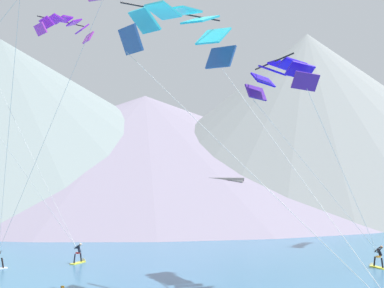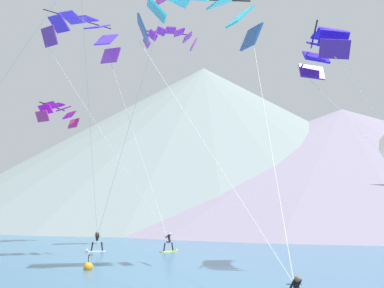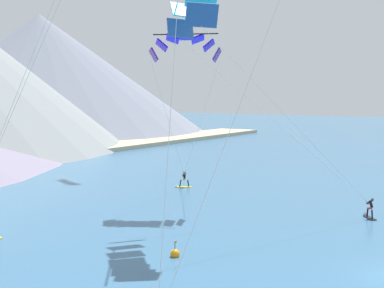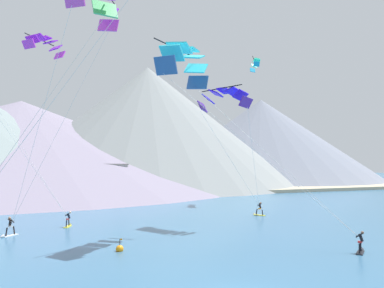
# 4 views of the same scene
# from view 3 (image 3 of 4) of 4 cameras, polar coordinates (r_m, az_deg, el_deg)

# --- Properties ---
(kitesurfer_near_lead) EXTENTS (1.15, 1.73, 1.67)m
(kitesurfer_near_lead) POSITION_cam_3_polar(r_m,az_deg,el_deg) (53.49, -1.06, -4.13)
(kitesurfer_near_lead) COLOR yellow
(kitesurfer_near_lead) RESTS_ON ground
(kitesurfer_near_trail) EXTENTS (1.61, 1.40, 1.64)m
(kitesurfer_near_trail) POSITION_cam_3_polar(r_m,az_deg,el_deg) (42.63, 18.33, -6.89)
(kitesurfer_near_trail) COLOR black
(kitesurfer_near_trail) RESTS_ON ground
(parafoil_kite_near_lead) EXTENTS (9.48, 7.68, 12.87)m
(parafoil_kite_near_lead) POSITION_cam_3_polar(r_m,az_deg,el_deg) (44.17, -0.72, 10.45)
(parafoil_kite_near_lead) COLOR #4F2191
(parafoil_kite_near_trail) EXTENTS (12.86, 12.78, 15.24)m
(parafoil_kite_near_trail) POSITION_cam_3_polar(r_m,az_deg,el_deg) (36.84, 0.12, 14.63)
(parafoil_kite_near_trail) COLOR #274F8E
(race_marker_buoy) EXTENTS (0.56, 0.56, 1.02)m
(race_marker_buoy) POSITION_cam_3_polar(r_m,az_deg,el_deg) (31.19, -1.83, -11.63)
(race_marker_buoy) COLOR orange
(race_marker_buoy) RESTS_ON ground
(mountain_peak_west_ridge) EXTENTS (80.62, 80.62, 28.66)m
(mountain_peak_west_ridge) POSITION_cam_3_polar(r_m,az_deg,el_deg) (136.15, -15.89, 7.23)
(mountain_peak_west_ridge) COLOR slate
(mountain_peak_west_ridge) RESTS_ON ground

